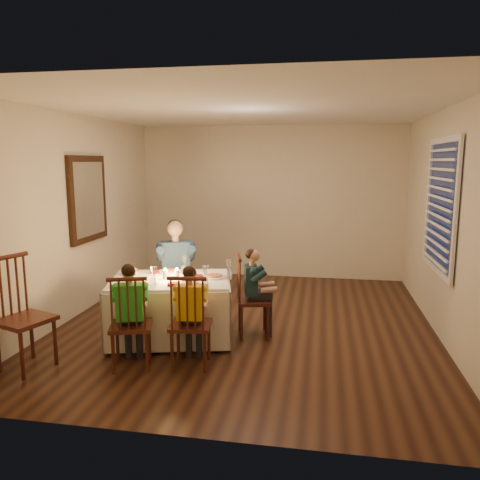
% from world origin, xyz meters
% --- Properties ---
extents(ground, '(5.00, 5.00, 0.00)m').
position_xyz_m(ground, '(0.00, 0.00, 0.00)').
color(ground, black).
rests_on(ground, ground).
extents(wall_left, '(0.02, 5.00, 2.60)m').
position_xyz_m(wall_left, '(-2.25, 0.00, 1.30)').
color(wall_left, beige).
rests_on(wall_left, ground).
extents(wall_right, '(0.02, 5.00, 2.60)m').
position_xyz_m(wall_right, '(2.25, 0.00, 1.30)').
color(wall_right, beige).
rests_on(wall_right, ground).
extents(wall_back, '(4.50, 0.02, 2.60)m').
position_xyz_m(wall_back, '(0.00, 2.50, 1.30)').
color(wall_back, beige).
rests_on(wall_back, ground).
extents(ceiling, '(5.00, 5.00, 0.00)m').
position_xyz_m(ceiling, '(0.00, 0.00, 2.60)').
color(ceiling, white).
rests_on(ceiling, wall_back).
extents(dining_table, '(1.53, 1.25, 0.67)m').
position_xyz_m(dining_table, '(-0.78, -0.64, 0.50)').
color(dining_table, silver).
rests_on(dining_table, ground).
extents(chair_adult, '(0.50, 0.48, 0.95)m').
position_xyz_m(chair_adult, '(-0.92, 0.04, 0.00)').
color(chair_adult, '#38160F').
rests_on(chair_adult, ground).
extents(chair_near_left, '(0.48, 0.47, 0.95)m').
position_xyz_m(chair_near_left, '(-0.92, -1.43, 0.00)').
color(chair_near_left, '#38160F').
rests_on(chair_near_left, ground).
extents(chair_near_right, '(0.43, 0.41, 0.95)m').
position_xyz_m(chair_near_right, '(-0.35, -1.31, 0.00)').
color(chair_near_right, '#38160F').
rests_on(chair_near_right, ground).
extents(chair_end, '(0.45, 0.47, 0.95)m').
position_xyz_m(chair_end, '(0.14, -0.39, 0.00)').
color(chair_end, '#38160F').
rests_on(chair_end, ground).
extents(chair_extra, '(0.56, 0.57, 1.11)m').
position_xyz_m(chair_extra, '(-1.90, -1.65, 0.00)').
color(chair_extra, '#38160F').
rests_on(chair_extra, ground).
extents(adult, '(0.59, 0.57, 1.27)m').
position_xyz_m(adult, '(-0.92, 0.04, 0.00)').
color(adult, navy).
rests_on(adult, ground).
extents(child_green, '(0.41, 0.39, 1.04)m').
position_xyz_m(child_green, '(-0.92, -1.43, 0.00)').
color(child_green, green).
rests_on(child_green, ground).
extents(child_yellow, '(0.35, 0.33, 1.02)m').
position_xyz_m(child_yellow, '(-0.35, -1.31, 0.00)').
color(child_yellow, gold).
rests_on(child_yellow, ground).
extents(child_teal, '(0.37, 0.39, 1.02)m').
position_xyz_m(child_teal, '(0.14, -0.39, 0.00)').
color(child_teal, '#162F39').
rests_on(child_teal, ground).
extents(setting_adult, '(0.31, 0.31, 0.02)m').
position_xyz_m(setting_adult, '(-0.87, -0.36, 0.71)').
color(setting_adult, white).
rests_on(setting_adult, dining_table).
extents(setting_green, '(0.31, 0.31, 0.02)m').
position_xyz_m(setting_green, '(-1.02, -0.99, 0.71)').
color(setting_green, white).
rests_on(setting_green, dining_table).
extents(setting_yellow, '(0.31, 0.31, 0.02)m').
position_xyz_m(setting_yellow, '(-0.48, -0.86, 0.71)').
color(setting_yellow, white).
rests_on(setting_yellow, dining_table).
extents(setting_teal, '(0.31, 0.31, 0.02)m').
position_xyz_m(setting_teal, '(-0.30, -0.50, 0.71)').
color(setting_teal, white).
rests_on(setting_teal, dining_table).
extents(candle_left, '(0.06, 0.06, 0.10)m').
position_xyz_m(candle_left, '(-0.82, -0.65, 0.75)').
color(candle_left, white).
rests_on(candle_left, dining_table).
extents(candle_right, '(0.06, 0.06, 0.10)m').
position_xyz_m(candle_right, '(-0.70, -0.62, 0.75)').
color(candle_right, white).
rests_on(candle_right, dining_table).
extents(squash, '(0.09, 0.09, 0.09)m').
position_xyz_m(squash, '(-1.33, -0.48, 0.74)').
color(squash, '#FFFD43').
rests_on(squash, dining_table).
extents(orange_fruit, '(0.08, 0.08, 0.08)m').
position_xyz_m(orange_fruit, '(-0.53, -0.53, 0.74)').
color(orange_fruit, orange).
rests_on(orange_fruit, dining_table).
extents(serving_bowl, '(0.22, 0.22, 0.05)m').
position_xyz_m(serving_bowl, '(-1.29, -0.54, 0.72)').
color(serving_bowl, white).
rests_on(serving_bowl, dining_table).
extents(wall_mirror, '(0.06, 0.95, 1.15)m').
position_xyz_m(wall_mirror, '(-2.22, 0.30, 1.50)').
color(wall_mirror, black).
rests_on(wall_mirror, wall_left).
extents(window_blinds, '(0.07, 1.34, 1.54)m').
position_xyz_m(window_blinds, '(2.21, 0.10, 1.50)').
color(window_blinds, '#0D1736').
rests_on(window_blinds, wall_right).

